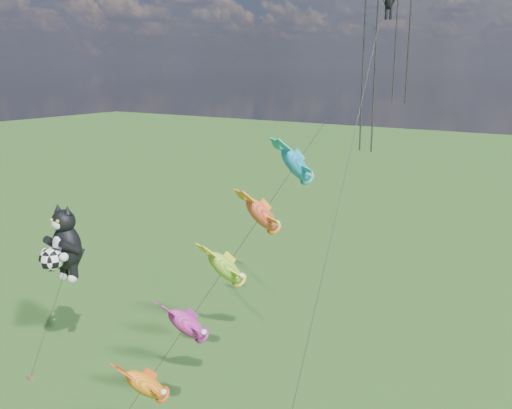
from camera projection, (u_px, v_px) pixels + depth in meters
The scene contains 4 objects.
ground at pixel (22, 391), 32.85m from camera, with size 300.00×300.00×0.00m, color #194511.
cat_kite_rig at pixel (63, 245), 34.12m from camera, with size 2.19×4.05×10.27m.
fish_windsock_rig at pixel (225, 269), 26.75m from camera, with size 5.01×15.23×15.99m.
parafoil_rig at pixel (387, 13), 26.54m from camera, with size 2.69×17.42×27.38m.
Camera 1 is at (27.34, -17.24, 18.25)m, focal length 40.00 mm.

